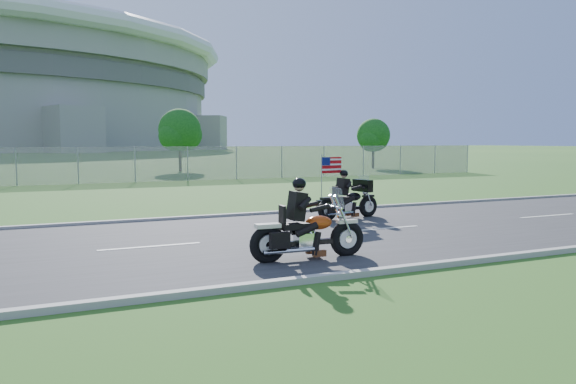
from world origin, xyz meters
name	(u,v)px	position (x,y,z in m)	size (l,w,h in m)	color
ground	(238,242)	(0.00, 0.00, 0.00)	(420.00, 420.00, 0.00)	#234F18
road	(238,241)	(0.00, 0.00, 0.02)	(120.00, 8.00, 0.04)	#28282B
curb_north	(192,218)	(0.00, 4.05, 0.05)	(120.00, 0.18, 0.12)	#9E9B93
curb_south	(319,278)	(0.00, -4.05, 0.05)	(120.00, 0.18, 0.12)	#9E9B93
fence	(16,167)	(-5.00, 20.00, 1.00)	(60.00, 0.03, 2.00)	gray
tree_fence_near	(180,132)	(6.04, 30.04, 2.97)	(3.52, 3.28, 4.75)	#382316
tree_fence_far	(374,137)	(22.04, 28.03, 2.64)	(3.08, 2.87, 4.20)	#382316
motorcycle_lead	(307,234)	(0.53, -2.52, 0.52)	(2.42, 0.62, 1.63)	black
motorcycle_follow	(348,202)	(4.19, 2.08, 0.51)	(2.20, 0.83, 1.84)	black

